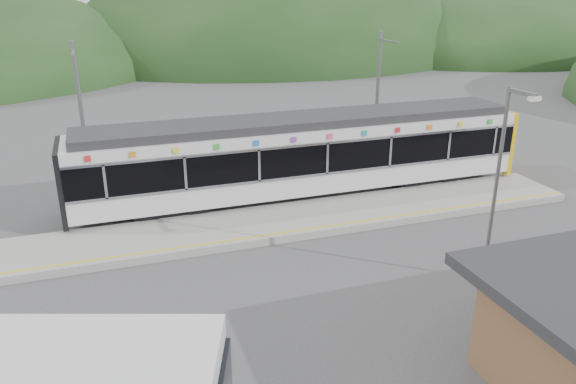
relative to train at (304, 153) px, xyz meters
name	(u,v)px	position (x,y,z in m)	size (l,w,h in m)	color
ground	(307,262)	(-2.13, -6.00, -2.06)	(120.00, 120.00, 0.00)	#4C4C4F
hills	(390,192)	(4.06, -0.71, -2.06)	(146.00, 149.00, 26.00)	#1E3D19
platform	(278,222)	(-2.13, -2.70, -1.91)	(26.00, 3.20, 0.30)	#9E9E99
yellow_line	(288,232)	(-2.13, -4.00, -1.76)	(26.00, 0.10, 0.01)	yellow
train	(304,153)	(0.00, 0.00, 0.00)	(20.44, 3.01, 3.74)	black
catenary_mast_west	(83,122)	(-9.13, 2.56, 1.58)	(0.18, 1.80, 7.00)	slate
catenary_mast_east	(377,100)	(4.87, 2.56, 1.58)	(0.18, 1.80, 7.00)	slate
lamp_post	(501,171)	(3.00, -9.13, 1.75)	(0.36, 1.12, 6.40)	slate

